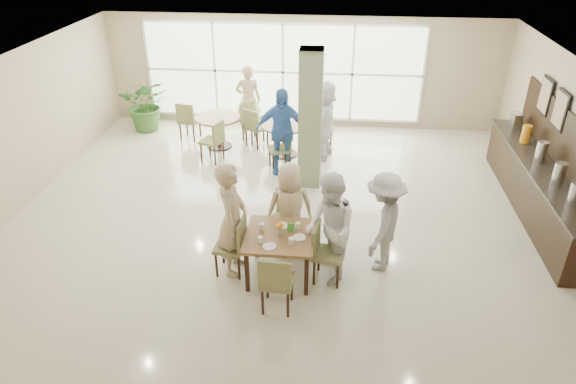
# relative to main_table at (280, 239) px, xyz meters

# --- Properties ---
(ground) EXTENTS (10.00, 10.00, 0.00)m
(ground) POSITION_rel_main_table_xyz_m (-0.15, 1.90, -0.67)
(ground) COLOR beige
(ground) RESTS_ON ground
(room_shell) EXTENTS (10.00, 10.00, 10.00)m
(room_shell) POSITION_rel_main_table_xyz_m (-0.15, 1.90, 1.04)
(room_shell) COLOR white
(room_shell) RESTS_ON ground
(window_bank) EXTENTS (7.00, 0.04, 7.00)m
(window_bank) POSITION_rel_main_table_xyz_m (-0.65, 6.36, 0.73)
(window_bank) COLOR silver
(window_bank) RESTS_ON ground
(column) EXTENTS (0.45, 0.45, 2.80)m
(column) POSITION_rel_main_table_xyz_m (0.25, 3.10, 0.73)
(column) COLOR #717B56
(column) RESTS_ON ground
(main_table) EXTENTS (1.04, 1.04, 0.75)m
(main_table) POSITION_rel_main_table_xyz_m (0.00, 0.00, 0.00)
(main_table) COLOR brown
(main_table) RESTS_ON ground
(round_table_left) EXTENTS (1.07, 1.07, 0.75)m
(round_table_left) POSITION_rel_main_table_xyz_m (-2.02, 4.77, -0.10)
(round_table_left) COLOR brown
(round_table_left) RESTS_ON ground
(round_table_right) EXTENTS (1.08, 1.08, 0.75)m
(round_table_right) POSITION_rel_main_table_xyz_m (-0.40, 4.47, -0.10)
(round_table_right) COLOR brown
(round_table_right) RESTS_ON ground
(chairs_main_table) EXTENTS (2.03, 2.11, 0.95)m
(chairs_main_table) POSITION_rel_main_table_xyz_m (-0.01, 0.01, -0.19)
(chairs_main_table) COLOR olive
(chairs_main_table) RESTS_ON ground
(chairs_table_left) EXTENTS (2.16, 1.81, 0.95)m
(chairs_table_left) POSITION_rel_main_table_xyz_m (-2.03, 4.79, -0.19)
(chairs_table_left) COLOR olive
(chairs_table_left) RESTS_ON ground
(chairs_table_right) EXTENTS (2.15, 1.81, 0.95)m
(chairs_table_right) POSITION_rel_main_table_xyz_m (-0.38, 4.51, -0.19)
(chairs_table_right) COLOR olive
(chairs_table_right) RESTS_ON ground
(tabletop_clutter) EXTENTS (0.74, 0.77, 0.21)m
(tabletop_clutter) POSITION_rel_main_table_xyz_m (0.02, -0.02, 0.14)
(tabletop_clutter) COLOR white
(tabletop_clutter) RESTS_ON main_table
(buffet_counter) EXTENTS (0.64, 4.70, 1.95)m
(buffet_counter) POSITION_rel_main_table_xyz_m (4.55, 2.41, -0.11)
(buffet_counter) COLOR black
(buffet_counter) RESTS_ON ground
(framed_art_a) EXTENTS (0.05, 0.55, 0.70)m
(framed_art_a) POSITION_rel_main_table_xyz_m (4.80, 2.90, 1.18)
(framed_art_a) COLOR black
(framed_art_a) RESTS_ON ground
(framed_art_b) EXTENTS (0.05, 0.55, 0.70)m
(framed_art_b) POSITION_rel_main_table_xyz_m (4.80, 3.70, 1.18)
(framed_art_b) COLOR black
(framed_art_b) RESTS_ON ground
(potted_plant) EXTENTS (1.42, 1.42, 1.36)m
(potted_plant) POSITION_rel_main_table_xyz_m (-4.06, 5.66, 0.01)
(potted_plant) COLOR #335F26
(potted_plant) RESTS_ON ground
(teen_left) EXTENTS (0.45, 0.68, 1.86)m
(teen_left) POSITION_rel_main_table_xyz_m (-0.73, 0.07, 0.26)
(teen_left) COLOR tan
(teen_left) RESTS_ON ground
(teen_far) EXTENTS (0.86, 0.61, 1.59)m
(teen_far) POSITION_rel_main_table_xyz_m (0.09, 0.70, 0.13)
(teen_far) COLOR tan
(teen_far) RESTS_ON ground
(teen_right) EXTENTS (0.89, 1.02, 1.78)m
(teen_right) POSITION_rel_main_table_xyz_m (0.74, 0.03, 0.22)
(teen_right) COLOR white
(teen_right) RESTS_ON ground
(teen_standing) EXTENTS (0.92, 1.21, 1.65)m
(teen_standing) POSITION_rel_main_table_xyz_m (1.56, 0.38, 0.16)
(teen_standing) COLOR gray
(teen_standing) RESTS_ON ground
(adult_a) EXTENTS (1.13, 0.68, 1.87)m
(adult_a) POSITION_rel_main_table_xyz_m (-0.38, 3.58, 0.27)
(adult_a) COLOR #3C6DB6
(adult_a) RESTS_ON ground
(adult_b) EXTENTS (1.09, 1.80, 1.81)m
(adult_b) POSITION_rel_main_table_xyz_m (0.48, 4.44, 0.24)
(adult_b) COLOR white
(adult_b) RESTS_ON ground
(adult_standing) EXTENTS (0.68, 0.49, 1.75)m
(adult_standing) POSITION_rel_main_table_xyz_m (-1.44, 5.69, 0.21)
(adult_standing) COLOR tan
(adult_standing) RESTS_ON ground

